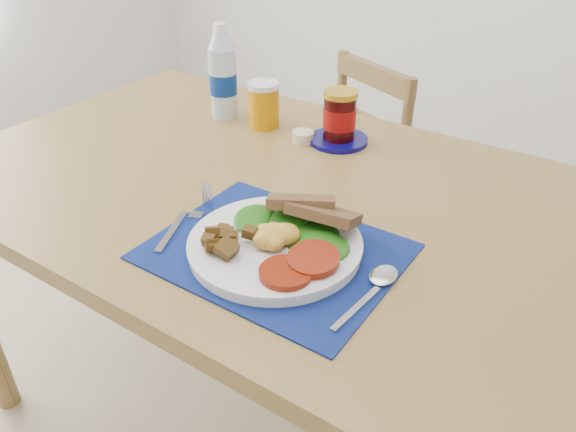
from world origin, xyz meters
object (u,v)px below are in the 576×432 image
object	(u,v)px
juice_glass	(264,106)
jam_on_saucer	(339,120)
breakfast_plate	(271,241)
water_bottle	(223,77)
chair_far	(390,150)

from	to	relation	value
juice_glass	jam_on_saucer	bearing A→B (deg)	5.95
breakfast_plate	jam_on_saucer	bearing A→B (deg)	84.56
water_bottle	juice_glass	xyz separation A→B (m)	(0.12, 0.01, -0.05)
chair_far	jam_on_saucer	xyz separation A→B (m)	(0.07, -0.48, 0.29)
chair_far	juice_glass	bearing A→B (deg)	98.38
juice_glass	jam_on_saucer	size ratio (longest dim) A/B	0.76
breakfast_plate	water_bottle	world-z (taller)	water_bottle
breakfast_plate	jam_on_saucer	world-z (taller)	jam_on_saucer
breakfast_plate	jam_on_saucer	size ratio (longest dim) A/B	2.09
chair_far	jam_on_saucer	world-z (taller)	chair_far
breakfast_plate	water_bottle	xyz separation A→B (m)	(-0.46, 0.44, 0.08)
juice_glass	chair_far	bearing A→B (deg)	74.44
juice_glass	water_bottle	bearing A→B (deg)	-177.38
chair_far	water_bottle	bearing A→B (deg)	86.46
chair_far	water_bottle	distance (m)	0.67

